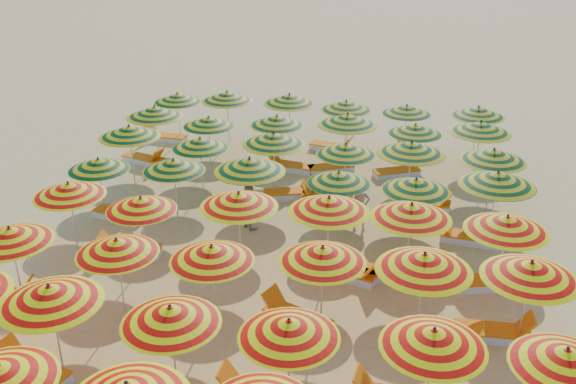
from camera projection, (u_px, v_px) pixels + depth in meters
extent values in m
plane|color=#F0CB6A|center=(285.00, 249.00, 18.64)|extent=(120.00, 120.00, 0.00)
sphere|color=black|center=(126.00, 382.00, 10.30)|extent=(0.07, 0.07, 0.07)
cylinder|color=silver|center=(57.00, 332.00, 13.33)|extent=(0.04, 0.04, 2.13)
cone|color=orange|center=(50.00, 294.00, 12.95)|extent=(2.67, 2.67, 0.41)
sphere|color=black|center=(48.00, 285.00, 12.85)|extent=(0.07, 0.07, 0.07)
cylinder|color=silver|center=(174.00, 351.00, 12.86)|extent=(0.04, 0.04, 2.00)
cone|color=orange|center=(170.00, 315.00, 12.50)|extent=(2.46, 2.46, 0.38)
sphere|color=black|center=(170.00, 306.00, 12.41)|extent=(0.07, 0.07, 0.07)
cylinder|color=silver|center=(289.00, 365.00, 12.49)|extent=(0.04, 0.04, 1.99)
cone|color=orange|center=(289.00, 329.00, 12.13)|extent=(2.32, 2.32, 0.38)
sphere|color=black|center=(289.00, 319.00, 12.04)|extent=(0.07, 0.07, 0.07)
cylinder|color=silver|center=(429.00, 376.00, 12.18)|extent=(0.04, 0.04, 2.03)
cone|color=orange|center=(434.00, 338.00, 11.81)|extent=(2.41, 2.41, 0.39)
sphere|color=black|center=(435.00, 328.00, 11.72)|extent=(0.07, 0.07, 0.07)
cone|color=orange|center=(566.00, 358.00, 11.37)|extent=(2.43, 2.43, 0.38)
sphere|color=black|center=(568.00, 348.00, 11.28)|extent=(0.07, 0.07, 0.07)
cylinder|color=silver|center=(16.00, 266.00, 15.81)|extent=(0.04, 0.04, 2.03)
cone|color=orange|center=(10.00, 235.00, 15.44)|extent=(2.59, 2.59, 0.39)
sphere|color=black|center=(8.00, 227.00, 15.35)|extent=(0.07, 0.07, 0.07)
cylinder|color=silver|center=(121.00, 278.00, 15.39)|extent=(0.04, 0.04, 1.97)
cone|color=orange|center=(117.00, 247.00, 15.04)|extent=(2.05, 2.05, 0.38)
sphere|color=black|center=(116.00, 238.00, 14.95)|extent=(0.07, 0.07, 0.07)
cylinder|color=silver|center=(214.00, 285.00, 15.07)|extent=(0.04, 0.04, 1.99)
cone|color=orange|center=(212.00, 253.00, 14.72)|extent=(2.32, 2.32, 0.38)
sphere|color=black|center=(211.00, 245.00, 14.62)|extent=(0.07, 0.07, 0.07)
cylinder|color=silver|center=(322.00, 287.00, 14.96)|extent=(0.04, 0.04, 2.03)
cone|color=orange|center=(323.00, 254.00, 14.60)|extent=(2.48, 2.48, 0.39)
sphere|color=black|center=(323.00, 246.00, 14.50)|extent=(0.07, 0.07, 0.07)
cylinder|color=silver|center=(421.00, 298.00, 14.42)|extent=(0.04, 0.04, 2.17)
cone|color=orange|center=(424.00, 262.00, 14.03)|extent=(2.72, 2.72, 0.41)
sphere|color=black|center=(425.00, 253.00, 13.93)|extent=(0.07, 0.07, 0.07)
cylinder|color=silver|center=(524.00, 306.00, 14.20)|extent=(0.04, 0.04, 2.12)
cone|color=orange|center=(531.00, 270.00, 13.82)|extent=(2.23, 2.23, 0.40)
sphere|color=black|center=(532.00, 261.00, 13.73)|extent=(0.07, 0.07, 0.07)
cylinder|color=silver|center=(73.00, 218.00, 18.23)|extent=(0.04, 0.04, 2.03)
cone|color=orange|center=(69.00, 189.00, 17.86)|extent=(2.24, 2.24, 0.39)
sphere|color=black|center=(68.00, 182.00, 17.77)|extent=(0.07, 0.07, 0.07)
cylinder|color=silver|center=(144.00, 231.00, 17.60)|extent=(0.04, 0.04, 1.92)
cone|color=orange|center=(141.00, 204.00, 17.25)|extent=(2.24, 2.24, 0.37)
sphere|color=black|center=(140.00, 197.00, 17.16)|extent=(0.06, 0.06, 0.06)
cylinder|color=silver|center=(240.00, 230.00, 17.43)|extent=(0.04, 0.04, 2.12)
cone|color=orange|center=(239.00, 200.00, 17.05)|extent=(2.28, 2.28, 0.40)
sphere|color=black|center=(239.00, 192.00, 16.95)|extent=(0.07, 0.07, 0.07)
cylinder|color=silver|center=(328.00, 236.00, 17.13)|extent=(0.04, 0.04, 2.14)
cone|color=orange|center=(329.00, 204.00, 16.74)|extent=(2.84, 2.84, 0.41)
sphere|color=black|center=(329.00, 196.00, 16.65)|extent=(0.07, 0.07, 0.07)
cylinder|color=silver|center=(408.00, 243.00, 16.82)|extent=(0.04, 0.04, 2.12)
cone|color=orange|center=(411.00, 211.00, 16.44)|extent=(2.68, 2.68, 0.40)
sphere|color=black|center=(412.00, 203.00, 16.34)|extent=(0.07, 0.07, 0.07)
cylinder|color=silver|center=(502.00, 255.00, 16.23)|extent=(0.04, 0.04, 2.09)
cone|color=orange|center=(507.00, 224.00, 15.85)|extent=(2.20, 2.20, 0.40)
sphere|color=black|center=(508.00, 215.00, 15.76)|extent=(0.07, 0.07, 0.07)
cylinder|color=silver|center=(102.00, 188.00, 20.23)|extent=(0.04, 0.04, 1.91)
cone|color=#656507|center=(99.00, 164.00, 19.88)|extent=(2.03, 2.03, 0.36)
sphere|color=black|center=(98.00, 158.00, 19.79)|extent=(0.06, 0.06, 0.06)
cylinder|color=silver|center=(176.00, 190.00, 20.08)|extent=(0.04, 0.04, 1.94)
cone|color=#656507|center=(174.00, 165.00, 19.73)|extent=(2.43, 2.43, 0.37)
sphere|color=black|center=(173.00, 159.00, 19.64)|extent=(0.06, 0.06, 0.06)
cylinder|color=silver|center=(250.00, 194.00, 19.53)|extent=(0.04, 0.04, 2.19)
cone|color=#656507|center=(250.00, 165.00, 19.13)|extent=(2.88, 2.88, 0.42)
sphere|color=black|center=(249.00, 157.00, 19.03)|extent=(0.07, 0.07, 0.07)
cylinder|color=silver|center=(338.00, 203.00, 19.26)|extent=(0.04, 0.04, 1.90)
cone|color=#656507|center=(339.00, 178.00, 18.92)|extent=(2.52, 2.52, 0.36)
sphere|color=black|center=(339.00, 171.00, 18.83)|extent=(0.06, 0.06, 0.06)
cylinder|color=silver|center=(414.00, 212.00, 18.65)|extent=(0.04, 0.04, 1.97)
cone|color=#656507|center=(416.00, 185.00, 18.30)|extent=(2.59, 2.59, 0.37)
sphere|color=black|center=(417.00, 178.00, 18.21)|extent=(0.07, 0.07, 0.07)
cylinder|color=silver|center=(493.00, 209.00, 18.56)|extent=(0.04, 0.04, 2.19)
cone|color=#656507|center=(497.00, 179.00, 18.17)|extent=(2.72, 2.72, 0.42)
sphere|color=black|center=(499.00, 171.00, 18.07)|extent=(0.07, 0.07, 0.07)
cylinder|color=silver|center=(132.00, 156.00, 22.44)|extent=(0.04, 0.04, 2.13)
cone|color=#656507|center=(129.00, 131.00, 22.06)|extent=(2.14, 2.14, 0.41)
sphere|color=black|center=(129.00, 125.00, 21.96)|extent=(0.07, 0.07, 0.07)
cylinder|color=silver|center=(202.00, 166.00, 21.91)|extent=(0.04, 0.04, 1.92)
cone|color=#656507|center=(200.00, 143.00, 21.56)|extent=(2.10, 2.10, 0.37)
sphere|color=black|center=(200.00, 137.00, 21.47)|extent=(0.06, 0.06, 0.06)
cylinder|color=silver|center=(274.00, 165.00, 21.71)|extent=(0.04, 0.04, 2.15)
cone|color=#656507|center=(274.00, 139.00, 21.33)|extent=(2.45, 2.45, 0.41)
sphere|color=black|center=(274.00, 132.00, 21.23)|extent=(0.07, 0.07, 0.07)
cylinder|color=silver|center=(345.00, 173.00, 21.24)|extent=(0.04, 0.04, 1.97)
cone|color=#656507|center=(346.00, 149.00, 20.89)|extent=(2.45, 2.45, 0.38)
sphere|color=black|center=(346.00, 143.00, 20.80)|extent=(0.07, 0.07, 0.07)
cylinder|color=silver|center=(409.00, 175.00, 20.85)|extent=(0.04, 0.04, 2.19)
cone|color=#656507|center=(411.00, 148.00, 20.46)|extent=(2.73, 2.73, 0.42)
sphere|color=black|center=(412.00, 141.00, 20.36)|extent=(0.07, 0.07, 0.07)
cylinder|color=silver|center=(490.00, 182.00, 20.48)|extent=(0.04, 0.04, 2.09)
cone|color=#656507|center=(494.00, 155.00, 20.11)|extent=(2.33, 2.33, 0.40)
sphere|color=black|center=(495.00, 148.00, 20.01)|extent=(0.07, 0.07, 0.07)
cylinder|color=silver|center=(157.00, 135.00, 24.43)|extent=(0.04, 0.04, 2.15)
cone|color=#656507|center=(155.00, 112.00, 24.04)|extent=(2.50, 2.50, 0.41)
sphere|color=black|center=(154.00, 106.00, 23.94)|extent=(0.07, 0.07, 0.07)
cylinder|color=silver|center=(210.00, 143.00, 24.03)|extent=(0.04, 0.04, 1.91)
cone|color=#656507|center=(209.00, 122.00, 23.69)|extent=(2.20, 2.20, 0.36)
sphere|color=black|center=(208.00, 116.00, 23.60)|extent=(0.06, 0.06, 0.06)
cylinder|color=silver|center=(277.00, 143.00, 23.87)|extent=(0.04, 0.04, 2.01)
cone|color=#656507|center=(277.00, 121.00, 23.51)|extent=(2.25, 2.25, 0.38)
sphere|color=black|center=(277.00, 115.00, 23.42)|extent=(0.07, 0.07, 0.07)
cylinder|color=silver|center=(347.00, 144.00, 23.49)|extent=(0.04, 0.04, 2.19)
cone|color=#656507|center=(348.00, 119.00, 23.09)|extent=(2.70, 2.70, 0.42)
sphere|color=black|center=(348.00, 113.00, 22.99)|extent=(0.07, 0.07, 0.07)
cylinder|color=silver|center=(413.00, 151.00, 23.25)|extent=(0.04, 0.04, 1.91)
cone|color=#656507|center=(415.00, 129.00, 22.90)|extent=(1.93, 1.93, 0.36)
sphere|color=black|center=(416.00, 123.00, 22.81)|extent=(0.06, 0.06, 0.06)
cylinder|color=silver|center=(477.00, 152.00, 22.75)|extent=(0.04, 0.04, 2.17)
cone|color=#656507|center=(481.00, 127.00, 22.36)|extent=(2.88, 2.88, 0.41)
sphere|color=black|center=(481.00, 121.00, 22.26)|extent=(0.07, 0.07, 0.07)
cylinder|color=silver|center=(179.00, 118.00, 26.69)|extent=(0.04, 0.04, 1.97)
cone|color=#656507|center=(178.00, 98.00, 26.34)|extent=(2.12, 2.12, 0.38)
sphere|color=black|center=(177.00, 93.00, 26.25)|extent=(0.07, 0.07, 0.07)
cylinder|color=silver|center=(228.00, 118.00, 26.40)|extent=(0.04, 0.04, 2.12)
cone|color=#656507|center=(227.00, 96.00, 26.01)|extent=(2.73, 2.73, 0.40)
sphere|color=black|center=(227.00, 91.00, 25.92)|extent=(0.07, 0.07, 0.07)
cylinder|color=silver|center=(289.00, 121.00, 26.00)|extent=(0.04, 0.04, 2.14)
cone|color=#656507|center=(290.00, 99.00, 25.61)|extent=(2.45, 2.45, 0.41)
sphere|color=black|center=(290.00, 93.00, 25.51)|extent=(0.07, 0.07, 0.07)
cylinder|color=silver|center=(345.00, 127.00, 25.56)|extent=(0.04, 0.04, 2.02)
cone|color=#656507|center=(346.00, 105.00, 25.19)|extent=(2.28, 2.28, 0.38)
sphere|color=black|center=(346.00, 100.00, 25.10)|extent=(0.07, 0.07, 0.07)
cylinder|color=silver|center=(405.00, 130.00, 25.40)|extent=(0.04, 0.04, 1.91)
cone|color=#656507|center=(407.00, 110.00, 25.06)|extent=(2.49, 2.49, 0.36)
sphere|color=black|center=(407.00, 104.00, 24.97)|extent=(0.06, 0.06, 0.06)
cylinder|color=silver|center=(475.00, 134.00, 24.73)|extent=(0.04, 0.04, 2.05)
cone|color=#656507|center=(478.00, 112.00, 24.36)|extent=(2.37, 2.37, 0.39)
sphere|color=black|center=(479.00, 106.00, 24.27)|extent=(0.07, 0.07, 0.07)
cube|color=white|center=(34.00, 373.00, 13.61)|extent=(1.80, 1.07, 0.20)
cube|color=orange|center=(33.00, 368.00, 13.55)|extent=(1.80, 1.07, 0.06)
cube|color=orange|center=(8.00, 350.00, 13.75)|extent=(0.52, 0.66, 0.48)
cube|color=orange|center=(229.00, 378.00, 12.96)|extent=(0.41, 0.61, 0.48)
cube|color=orange|center=(363.00, 382.00, 12.84)|extent=(0.45, 0.63, 0.48)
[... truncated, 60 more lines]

